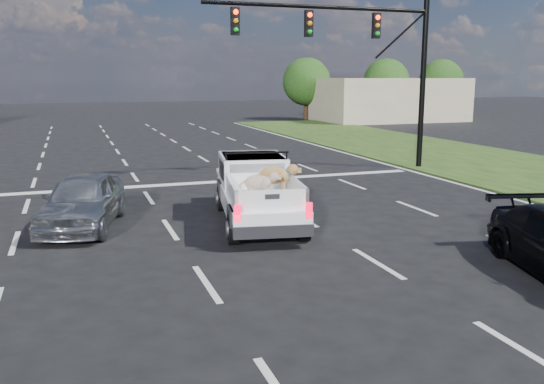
# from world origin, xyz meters

# --- Properties ---
(ground) EXTENTS (160.00, 160.00, 0.00)m
(ground) POSITION_xyz_m (0.00, 0.00, 0.00)
(ground) COLOR black
(ground) RESTS_ON ground
(road_markings) EXTENTS (17.75, 60.00, 0.01)m
(road_markings) POSITION_xyz_m (0.00, 6.56, 0.01)
(road_markings) COLOR silver
(road_markings) RESTS_ON ground
(traffic_signal) EXTENTS (9.11, 0.31, 7.00)m
(traffic_signal) POSITION_xyz_m (7.20, 10.50, 4.73)
(traffic_signal) COLOR black
(traffic_signal) RESTS_ON ground
(building_right) EXTENTS (12.00, 7.00, 3.60)m
(building_right) POSITION_xyz_m (22.00, 34.00, 1.80)
(building_right) COLOR #C2B394
(building_right) RESTS_ON ground
(tree_far_d) EXTENTS (4.20, 4.20, 5.40)m
(tree_far_d) POSITION_xyz_m (16.00, 38.00, 3.29)
(tree_far_d) COLOR #332114
(tree_far_d) RESTS_ON ground
(tree_far_e) EXTENTS (4.20, 4.20, 5.40)m
(tree_far_e) POSITION_xyz_m (24.00, 38.00, 3.29)
(tree_far_e) COLOR #332114
(tree_far_e) RESTS_ON ground
(tree_far_f) EXTENTS (4.20, 4.20, 5.40)m
(tree_far_f) POSITION_xyz_m (30.00, 38.00, 3.29)
(tree_far_f) COLOR #332114
(tree_far_f) RESTS_ON ground
(pickup_truck) EXTENTS (2.55, 5.08, 1.82)m
(pickup_truck) POSITION_xyz_m (0.51, 4.03, 0.85)
(pickup_truck) COLOR black
(pickup_truck) RESTS_ON ground
(silver_sedan) EXTENTS (2.58, 4.28, 1.36)m
(silver_sedan) POSITION_xyz_m (-3.73, 4.95, 0.68)
(silver_sedan) COLOR #A6A9AD
(silver_sedan) RESTS_ON ground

